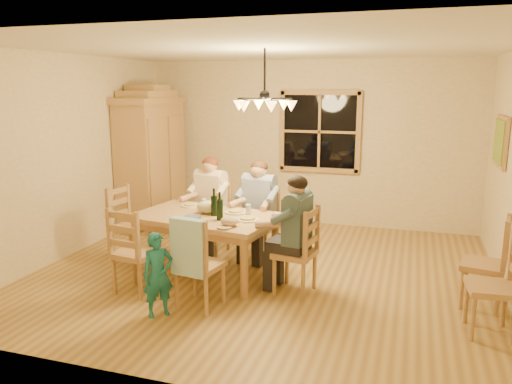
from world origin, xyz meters
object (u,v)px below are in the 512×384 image
(chair_end_left, at_px, (131,238))
(child, at_px, (158,275))
(chair_far_right, at_px, (259,237))
(chair_near_right, at_px, (200,279))
(chair_spare_front, at_px, (490,303))
(adult_slate_man, at_px, (296,220))
(armoire, at_px, (152,162))
(adult_plaid_man, at_px, (259,198))
(dining_table, at_px, (206,223))
(chair_near_left, at_px, (137,266))
(chandelier, at_px, (265,103))
(wine_bottle_b, at_px, (220,206))
(chair_spare_back, at_px, (482,279))
(chair_far_left, at_px, (211,230))
(adult_woman, at_px, (210,193))
(chair_end_right, at_px, (295,266))
(wine_bottle_a, at_px, (214,202))

(chair_end_left, distance_m, child, 1.77)
(chair_far_right, relative_size, chair_near_right, 1.00)
(chair_far_right, height_order, chair_spare_front, same)
(chair_end_left, xyz_separation_m, adult_slate_man, (2.30, -0.35, 0.54))
(chair_far_right, bearing_deg, armoire, -18.78)
(adult_plaid_man, relative_size, child, 1.01)
(dining_table, distance_m, chair_end_left, 1.22)
(chair_near_left, bearing_deg, chair_far_right, 64.80)
(chandelier, distance_m, adult_plaid_man, 1.33)
(chair_spare_front, bearing_deg, wine_bottle_b, 77.31)
(armoire, xyz_separation_m, adult_slate_man, (2.92, -2.06, -0.22))
(adult_plaid_man, relative_size, chair_spare_back, 0.88)
(chandelier, distance_m, chair_near_left, 2.36)
(dining_table, xyz_separation_m, wine_bottle_b, (0.25, -0.16, 0.27))
(dining_table, bearing_deg, child, -90.61)
(chair_far_left, distance_m, adult_woman, 0.54)
(chandelier, distance_m, chair_end_right, 1.90)
(chair_end_right, distance_m, chair_spare_back, 1.96)
(chair_near_left, distance_m, chair_spare_front, 3.64)
(wine_bottle_b, distance_m, chair_spare_back, 2.92)
(dining_table, bearing_deg, wine_bottle_a, 0.98)
(adult_woman, distance_m, adult_slate_man, 1.77)
(wine_bottle_a, bearing_deg, adult_slate_man, -9.78)
(chair_far_left, bearing_deg, dining_table, 117.90)
(adult_slate_man, bearing_deg, chair_near_left, 116.57)
(armoire, height_order, child, armoire)
(armoire, relative_size, chair_spare_back, 2.32)
(armoire, relative_size, adult_slate_man, 2.63)
(chair_far_right, height_order, chair_near_left, same)
(adult_plaid_man, relative_size, adult_slate_man, 1.00)
(chair_end_right, height_order, adult_slate_man, adult_slate_man)
(child, bearing_deg, chair_end_left, 83.53)
(chandelier, bearing_deg, dining_table, -156.34)
(dining_table, bearing_deg, wine_bottle_b, -32.94)
(adult_slate_man, relative_size, wine_bottle_b, 2.65)
(chair_far_right, xyz_separation_m, chair_near_left, (-0.98, -1.45, 0.00))
(armoire, distance_m, chair_end_left, 1.97)
(adult_woman, xyz_separation_m, wine_bottle_b, (0.55, -1.01, 0.08))
(wine_bottle_b, bearing_deg, dining_table, 147.06)
(chair_end_left, xyz_separation_m, wine_bottle_b, (1.40, -0.34, 0.62))
(chair_far_left, height_order, chair_near_right, same)
(chair_far_right, bearing_deg, adult_woman, -0.00)
(chair_near_right, height_order, chair_spare_front, same)
(adult_woman, bearing_deg, chair_end_right, 153.43)
(chair_near_left, relative_size, chair_spare_front, 1.00)
(chair_near_right, distance_m, adult_woman, 1.87)
(chair_far_left, relative_size, wine_bottle_b, 3.00)
(chair_near_left, height_order, adult_slate_man, adult_slate_man)
(adult_woman, relative_size, wine_bottle_b, 2.65)
(adult_woman, height_order, child, adult_woman)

